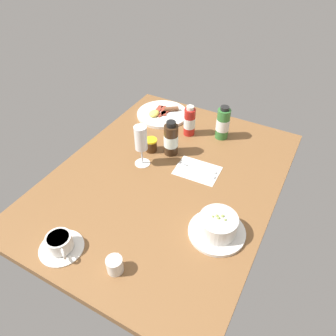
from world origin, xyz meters
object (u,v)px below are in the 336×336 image
Objects in this scene: sauce_bottle_green at (223,124)px; creamer_jug at (115,265)px; wine_glass at (141,140)px; breakfast_plate at (162,114)px; sauce_bottle_brown at (171,139)px; coffee_cup at (60,244)px; cutlery_setting at (196,170)px; sauce_bottle_red at (190,122)px; porridge_bowl at (218,226)px; jam_jar at (151,145)px.

creamer_jug is at bearing 178.10° from sauce_bottle_green.
wine_glass is 1.14× the size of sauce_bottle_green.
sauce_bottle_green reaches higher than breakfast_plate.
sauce_bottle_green and sauce_bottle_brown have the same top height.
wine_glass reaches higher than coffee_cup.
sauce_bottle_brown is at bearing -143.46° from breakfast_plate.
creamer_jug is at bearing -157.24° from wine_glass.
cutlery_setting is 1.24× the size of sauce_bottle_red.
porridge_bowl is at bearing -132.29° from sauce_bottle_brown.
breakfast_plate is at bearing 36.54° from sauce_bottle_brown.
sauce_bottle_red is at bearing 108.79° from sauce_bottle_green.
jam_jar is (54.94, 20.39, 0.29)cm from creamer_jug.
wine_glass is 29.97cm from sauce_bottle_red.
jam_jar is (9.28, 1.23, -8.91)cm from wine_glass.
sauce_bottle_brown reaches higher than coffee_cup.
sauce_bottle_brown is (-16.53, 0.68, 0.44)cm from sauce_bottle_red.
porridge_bowl is 0.75× the size of breakfast_plate.
creamer_jug is 75.16cm from sauce_bottle_red.
porridge_bowl is 75.79cm from breakfast_plate.
sauce_bottle_brown is (59.77, -7.20, 4.56)cm from coffee_cup.
porridge_bowl is 55.34cm from sauce_bottle_green.
wine_glass reaches higher than sauce_bottle_red.
porridge_bowl is 1.20× the size of sauce_bottle_green.
sauce_bottle_green is at bearing -34.76° from sauce_bottle_brown.
breakfast_plate is (82.26, 30.42, -1.77)cm from creamer_jug.
creamer_jug is 1.02× the size of jam_jar.
porridge_bowl is 1.05× the size of cutlery_setting.
cutlery_setting is 16.88cm from sauce_bottle_brown.
jam_jar is at bearing 136.24° from sauce_bottle_green.
cutlery_setting is at bearing -2.57° from creamer_jug.
jam_jar is at bearing 108.20° from sauce_bottle_brown.
breakfast_plate is at bearing 20.29° from creamer_jug.
jam_jar is 0.40× the size of sauce_bottle_red.
breakfast_plate is (8.09, 18.92, -5.75)cm from sauce_bottle_red.
wine_glass is at bearing -162.90° from breakfast_plate.
wine_glass reaches higher than sauce_bottle_brown.
coffee_cup is 2.37× the size of creamer_jug.
sauce_bottle_red is at bearing -5.90° from coffee_cup.
sauce_bottle_green reaches higher than creamer_jug.
coffee_cup is 0.56× the size of breakfast_plate.
creamer_jug is 0.38× the size of sauce_bottle_green.
porridge_bowl is 1.21× the size of sauce_bottle_brown.
sauce_bottle_red is (47.11, 32.94, 2.97)cm from porridge_bowl.
cutlery_setting is at bearing -132.29° from breakfast_plate.
sauce_bottle_red reaches higher than breakfast_plate.
cutlery_setting is at bearing -147.47° from sauce_bottle_red.
coffee_cup is 0.98× the size of sauce_bottle_red.
sauce_bottle_green is 1.09× the size of sauce_bottle_red.
cutlery_setting is 1.15× the size of sauce_bottle_brown.
creamer_jug is at bearing -171.19° from sauce_bottle_red.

